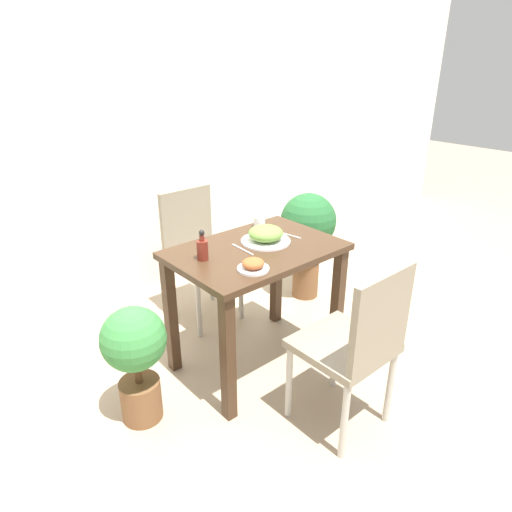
% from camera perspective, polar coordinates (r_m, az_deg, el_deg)
% --- Properties ---
extents(ground_plane, '(16.00, 16.00, 0.00)m').
position_cam_1_polar(ground_plane, '(2.93, 0.00, -12.88)').
color(ground_plane, tan).
extents(wall_back, '(8.00, 0.05, 2.60)m').
position_cam_1_polar(wall_back, '(3.43, -14.53, 15.65)').
color(wall_back, white).
rests_on(wall_back, ground_plane).
extents(dining_table, '(0.94, 0.64, 0.77)m').
position_cam_1_polar(dining_table, '(2.60, 0.00, -1.87)').
color(dining_table, '#3D2819').
rests_on(dining_table, ground_plane).
extents(chair_near, '(0.42, 0.42, 0.92)m').
position_cam_1_polar(chair_near, '(2.23, 12.52, -10.30)').
color(chair_near, gray).
rests_on(chair_near, ground_plane).
extents(chair_far, '(0.42, 0.42, 0.92)m').
position_cam_1_polar(chair_far, '(3.20, -7.40, 1.13)').
color(chair_far, gray).
rests_on(chair_far, ground_plane).
extents(food_plate, '(0.28, 0.28, 0.10)m').
position_cam_1_polar(food_plate, '(2.60, 1.22, 2.65)').
color(food_plate, white).
rests_on(food_plate, dining_table).
extents(side_plate, '(0.16, 0.16, 0.06)m').
position_cam_1_polar(side_plate, '(2.27, -0.36, -1.15)').
color(side_plate, white).
rests_on(side_plate, dining_table).
extents(drink_cup, '(0.07, 0.07, 0.07)m').
position_cam_1_polar(drink_cup, '(2.83, 0.42, 4.28)').
color(drink_cup, white).
rests_on(drink_cup, dining_table).
extents(sauce_bottle, '(0.06, 0.06, 0.17)m').
position_cam_1_polar(sauce_bottle, '(2.39, -6.72, 0.94)').
color(sauce_bottle, maroon).
rests_on(sauce_bottle, dining_table).
extents(fork_utensil, '(0.02, 0.19, 0.00)m').
position_cam_1_polar(fork_utensil, '(2.52, -1.70, 0.83)').
color(fork_utensil, silver).
rests_on(fork_utensil, dining_table).
extents(spoon_utensil, '(0.04, 0.19, 0.00)m').
position_cam_1_polar(spoon_utensil, '(2.73, 3.90, 2.70)').
color(spoon_utensil, silver).
rests_on(spoon_utensil, dining_table).
extents(potted_plant_left, '(0.32, 0.32, 0.65)m').
position_cam_1_polar(potted_plant_left, '(2.38, -14.85, -11.69)').
color(potted_plant_left, brown).
rests_on(potted_plant_left, ground_plane).
extents(potted_plant_right, '(0.41, 0.41, 0.83)m').
position_cam_1_polar(potted_plant_right, '(3.43, 6.50, 3.30)').
color(potted_plant_right, brown).
rests_on(potted_plant_right, ground_plane).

